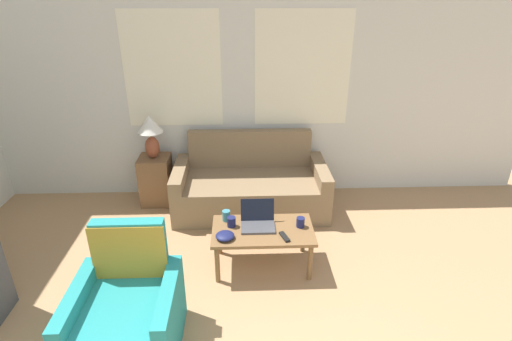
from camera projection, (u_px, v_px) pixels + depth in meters
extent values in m
cube|color=silver|center=(246.00, 91.00, 4.67)|extent=(6.94, 0.05, 2.60)
cube|color=white|center=(172.00, 70.00, 4.52)|extent=(1.10, 0.01, 1.30)
cube|color=white|center=(303.00, 69.00, 4.57)|extent=(1.10, 0.01, 1.30)
cube|color=#846B4C|center=(251.00, 194.00, 4.67)|extent=(1.47, 0.85, 0.40)
cube|color=#846B4C|center=(250.00, 164.00, 4.91)|extent=(1.47, 0.12, 0.86)
cube|color=#846B4C|center=(181.00, 189.00, 4.61)|extent=(0.14, 0.85, 0.55)
cube|color=#846B4C|center=(319.00, 187.00, 4.67)|extent=(0.14, 0.85, 0.55)
cube|color=teal|center=(128.00, 326.00, 2.84)|extent=(0.53, 0.74, 0.43)
cube|color=teal|center=(134.00, 271.00, 3.03)|extent=(0.53, 0.10, 0.89)
cube|color=teal|center=(81.00, 321.00, 2.80)|extent=(0.10, 0.74, 0.55)
cube|color=teal|center=(171.00, 319.00, 2.82)|extent=(0.10, 0.74, 0.55)
cube|color=#A87F28|center=(130.00, 264.00, 2.94)|extent=(0.54, 0.01, 0.64)
cube|color=brown|center=(156.00, 180.00, 4.80)|extent=(0.36, 0.36, 0.59)
ellipsoid|color=brown|center=(152.00, 147.00, 4.62)|extent=(0.17, 0.17, 0.26)
cylinder|color=tan|center=(151.00, 134.00, 4.56)|extent=(0.02, 0.02, 0.06)
cone|color=white|center=(150.00, 124.00, 4.51)|extent=(0.29, 0.29, 0.19)
cube|color=brown|center=(263.00, 230.00, 3.63)|extent=(0.92, 0.52, 0.03)
cylinder|color=brown|center=(217.00, 264.00, 3.51)|extent=(0.04, 0.04, 0.38)
cylinder|color=brown|center=(310.00, 262.00, 3.54)|extent=(0.04, 0.04, 0.38)
cylinder|color=brown|center=(219.00, 237.00, 3.90)|extent=(0.04, 0.04, 0.38)
cylinder|color=brown|center=(303.00, 235.00, 3.92)|extent=(0.04, 0.04, 0.38)
cube|color=#47474C|center=(258.00, 227.00, 3.63)|extent=(0.31, 0.21, 0.02)
cube|color=black|center=(257.00, 210.00, 3.71)|extent=(0.31, 0.07, 0.20)
cylinder|color=#191E4C|center=(300.00, 222.00, 3.64)|extent=(0.08, 0.08, 0.09)
cylinder|color=teal|center=(226.00, 216.00, 3.74)|extent=(0.07, 0.07, 0.10)
cylinder|color=#191E4C|center=(231.00, 222.00, 3.65)|extent=(0.08, 0.08, 0.09)
ellipsoid|color=#191E4C|center=(225.00, 236.00, 3.48)|extent=(0.17, 0.17, 0.05)
cube|color=black|center=(285.00, 237.00, 3.50)|extent=(0.09, 0.16, 0.02)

